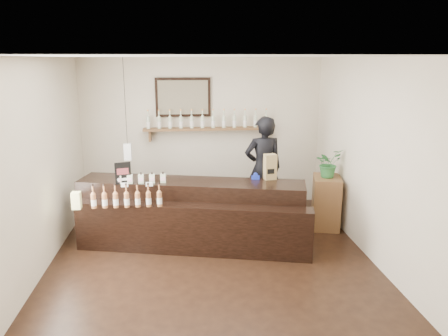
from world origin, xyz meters
name	(u,v)px	position (x,y,z in m)	size (l,w,h in m)	color
ground	(211,259)	(0.00, 0.00, 0.00)	(5.00, 5.00, 0.00)	black
room_shell	(211,141)	(0.00, 0.00, 1.70)	(5.00, 5.00, 5.00)	beige
back_wall_decor	(194,115)	(-0.15, 2.37, 1.76)	(2.66, 0.96, 1.69)	brown
counter	(191,215)	(-0.27, 0.57, 0.45)	(3.51, 1.68, 1.13)	black
promo_sign	(123,173)	(-1.26, 0.63, 1.13)	(0.23, 0.08, 0.33)	black
paper_bag	(270,167)	(0.96, 0.68, 1.16)	(0.20, 0.16, 0.39)	olive
tape_dispenser	(256,177)	(0.73, 0.69, 1.01)	(0.13, 0.06, 0.11)	#1729A2
side_cabinet	(326,202)	(2.00, 1.05, 0.44)	(0.57, 0.69, 0.87)	brown
potted_plant	(328,163)	(2.00, 1.05, 1.11)	(0.42, 0.37, 0.47)	#2D7134
shopkeeper	(263,162)	(1.01, 1.55, 1.04)	(0.75, 0.50, 2.07)	black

